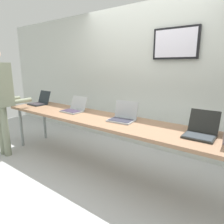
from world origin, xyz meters
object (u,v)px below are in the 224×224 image
(laptop_station_1, at_px, (74,108))
(laptop_station_3, at_px, (201,131))
(laptop_station_0, at_px, (40,101))
(workbench, at_px, (104,122))
(laptop_station_2, at_px, (123,116))

(laptop_station_1, bearing_deg, laptop_station_3, -0.06)
(laptop_station_0, xyz_separation_m, laptop_station_3, (2.86, -0.02, 0.00))
(laptop_station_1, bearing_deg, workbench, -5.08)
(workbench, height_order, laptop_station_3, laptop_station_3)
(laptop_station_2, bearing_deg, laptop_station_0, 179.83)
(laptop_station_0, height_order, laptop_station_2, laptop_station_2)
(laptop_station_2, bearing_deg, laptop_station_3, -1.05)
(laptop_station_1, distance_m, laptop_station_3, 1.90)
(laptop_station_2, relative_size, laptop_station_3, 1.03)
(workbench, distance_m, laptop_station_2, 0.29)
(laptop_station_2, xyz_separation_m, laptop_station_3, (0.98, -0.02, 0.00))
(laptop_station_3, bearing_deg, laptop_station_0, 179.52)
(workbench, xyz_separation_m, laptop_station_1, (-0.65, 0.06, 0.10))
(workbench, distance_m, laptop_station_1, 0.66)
(laptop_station_0, height_order, laptop_station_1, laptop_station_0)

